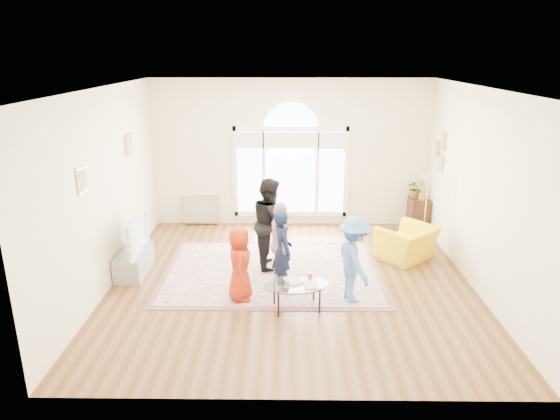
{
  "coord_description": "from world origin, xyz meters",
  "views": [
    {
      "loc": [
        -0.1,
        -7.68,
        3.74
      ],
      "look_at": [
        -0.2,
        0.3,
        1.18
      ],
      "focal_mm": 32.0,
      "sensor_mm": 36.0,
      "label": 1
    }
  ],
  "objects_px": {
    "television": "(132,234)",
    "coffee_table": "(297,285)",
    "tv_console": "(134,262)",
    "armchair": "(407,243)",
    "area_rug": "(272,271)"
  },
  "relations": [
    {
      "from": "tv_console",
      "to": "coffee_table",
      "type": "xyz_separation_m",
      "value": [
        2.82,
        -1.23,
        0.19
      ]
    },
    {
      "from": "coffee_table",
      "to": "television",
      "type": "bearing_deg",
      "value": 145.1
    },
    {
      "from": "television",
      "to": "coffee_table",
      "type": "bearing_deg",
      "value": -23.63
    },
    {
      "from": "tv_console",
      "to": "coffee_table",
      "type": "distance_m",
      "value": 3.08
    },
    {
      "from": "tv_console",
      "to": "armchair",
      "type": "relative_size",
      "value": 1.03
    },
    {
      "from": "area_rug",
      "to": "armchair",
      "type": "bearing_deg",
      "value": 13.8
    },
    {
      "from": "coffee_table",
      "to": "armchair",
      "type": "height_order",
      "value": "armchair"
    },
    {
      "from": "area_rug",
      "to": "coffee_table",
      "type": "relative_size",
      "value": 3.33
    },
    {
      "from": "area_rug",
      "to": "armchair",
      "type": "distance_m",
      "value": 2.59
    },
    {
      "from": "tv_console",
      "to": "armchair",
      "type": "height_order",
      "value": "armchair"
    },
    {
      "from": "tv_console",
      "to": "television",
      "type": "xyz_separation_m",
      "value": [
        0.01,
        -0.0,
        0.53
      ]
    },
    {
      "from": "tv_console",
      "to": "television",
      "type": "height_order",
      "value": "television"
    },
    {
      "from": "coffee_table",
      "to": "tv_console",
      "type": "bearing_deg",
      "value": 145.15
    },
    {
      "from": "coffee_table",
      "to": "armchair",
      "type": "relative_size",
      "value": 1.11
    },
    {
      "from": "area_rug",
      "to": "television",
      "type": "bearing_deg",
      "value": -177.8
    }
  ]
}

